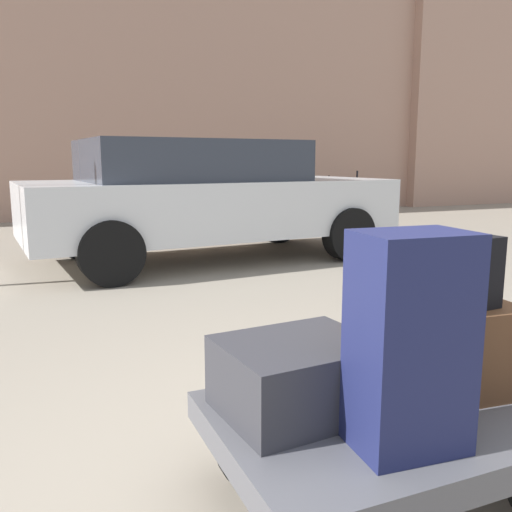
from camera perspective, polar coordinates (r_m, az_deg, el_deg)
The scene contains 11 objects.
ground_plane at distance 2.19m, azimuth 13.49°, elevation -23.54°, with size 60.00×60.00×0.00m, color gray.
luggage_cart at distance 2.05m, azimuth 13.81°, elevation -17.23°, with size 1.22×0.85×0.34m.
duffel_bag_brown_center at distance 2.15m, azimuth 18.43°, elevation -9.31°, with size 0.59×0.34×0.33m, color #51331E.
suitcase_navy_front_right at distance 1.68m, azimuth 15.85°, elevation -8.70°, with size 0.33×0.24×0.66m, color #191E47.
suitcase_charcoal_front_left at distance 1.92m, azimuth 4.41°, elevation -12.47°, with size 0.52×0.42×0.25m, color #2D2D33.
duffel_bag_black_topmost_pile at distance 2.07m, azimuth 18.88°, elevation -1.53°, with size 0.35×0.26×0.26m, color black.
parked_car at distance 6.55m, azimuth -5.22°, elevation 6.19°, with size 4.44×2.21×1.42m.
bicycle_leaning at distance 12.16m, azimuth 8.53°, elevation 6.07°, with size 1.73×0.42×0.96m.
bollard_kerb_near at distance 9.72m, azimuth -2.91°, elevation 4.70°, with size 0.27×0.27×0.58m, color #383838.
bollard_kerb_mid at distance 10.22m, azimuth 3.79°, elevation 4.96°, with size 0.27×0.27×0.58m, color #383838.
bollard_kerb_far at distance 10.87m, azimuth 10.06°, elevation 5.13°, with size 0.27×0.27×0.58m, color #383838.
Camera 1 is at (-1.12, -1.44, 1.20)m, focal length 38.07 mm.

